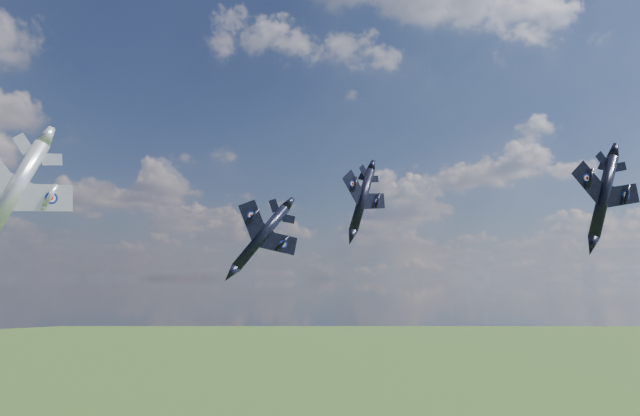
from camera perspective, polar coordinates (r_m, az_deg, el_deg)
jet_lead_navy at (r=82.46m, az=-5.40°, el=-2.65°), size 13.86×16.77×8.88m
jet_right_navy at (r=75.13m, az=24.50°, el=0.98°), size 14.36×16.02×5.57m
jet_high_navy at (r=95.19m, az=3.87°, el=0.74°), size 11.33×14.87×6.66m
jet_left_silver at (r=67.22m, az=-26.34°, el=1.10°), size 13.98×17.63×7.97m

